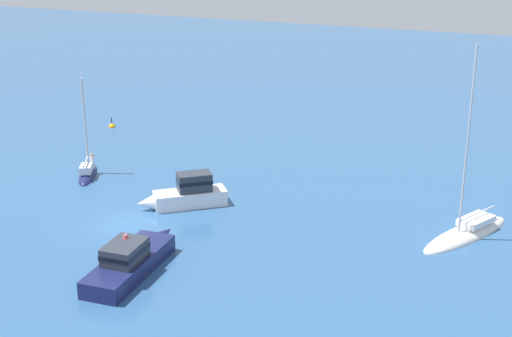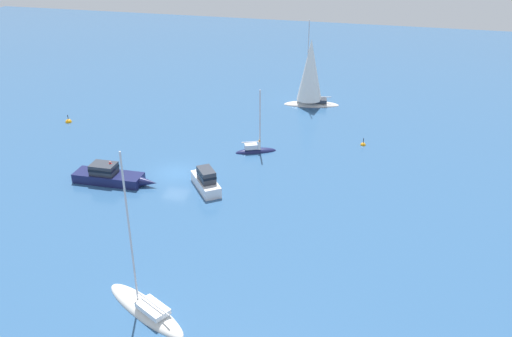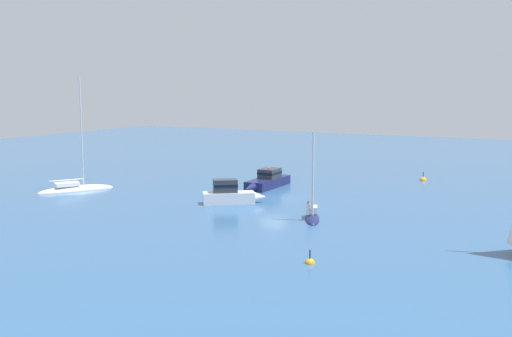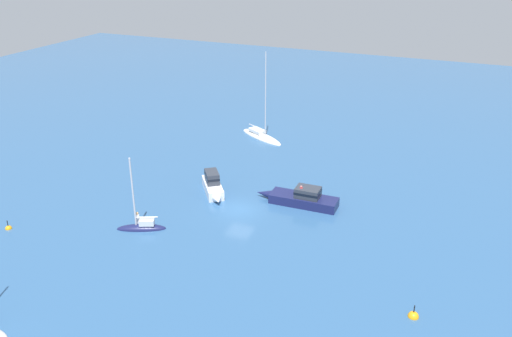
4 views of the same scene
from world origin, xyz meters
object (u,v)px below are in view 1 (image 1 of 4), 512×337
Objects in this scene: powerboat_1 at (187,194)px; mooring_buoy at (112,127)px; powerboat at (131,259)px; sloop_1 at (88,173)px; ketch at (466,233)px.

mooring_buoy is at bearing -81.87° from powerboat_1.
powerboat_1 is at bearing 5.97° from powerboat.
sloop_1 is at bearing 39.83° from powerboat.
sloop_1 is 12.46m from mooring_buoy.
powerboat is at bearing -146.83° from mooring_buoy.
mooring_buoy is at bearing 31.93° from powerboat.
powerboat_1 reaches higher than mooring_buoy.
powerboat is 1.57× the size of powerboat_1.
ketch is (-0.81, -27.06, -0.10)m from sloop_1.
powerboat is at bearing -26.76° from ketch.
ketch is at bearing -56.86° from powerboat.
ketch reaches higher than mooring_buoy.
ketch reaches higher than powerboat.
sloop_1 reaches higher than mooring_buoy.
ketch is 34.20m from mooring_buoy.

